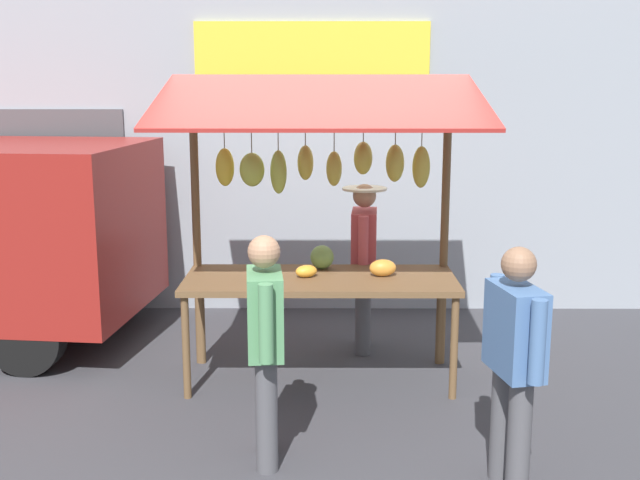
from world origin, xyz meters
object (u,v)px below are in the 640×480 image
(market_stall, at_px, (321,194))
(shopper_with_ponytail, at_px, (514,355))
(vendor_with_sunhat, at_px, (364,255))
(shopper_in_grey_tee, at_px, (265,336))

(market_stall, distance_m, shopper_with_ponytail, 2.27)
(vendor_with_sunhat, height_order, shopper_with_ponytail, vendor_with_sunhat)
(shopper_with_ponytail, bearing_deg, vendor_with_sunhat, 5.83)
(market_stall, bearing_deg, vendor_with_sunhat, -119.15)
(vendor_with_sunhat, xyz_separation_m, shopper_in_grey_tee, (0.73, 2.18, -0.04))
(vendor_with_sunhat, distance_m, shopper_with_ponytail, 2.63)
(market_stall, distance_m, vendor_with_sunhat, 1.02)
(market_stall, relative_size, shopper_in_grey_tee, 1.65)
(market_stall, relative_size, vendor_with_sunhat, 1.62)
(market_stall, xyz_separation_m, vendor_with_sunhat, (-0.38, -0.69, -0.65))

